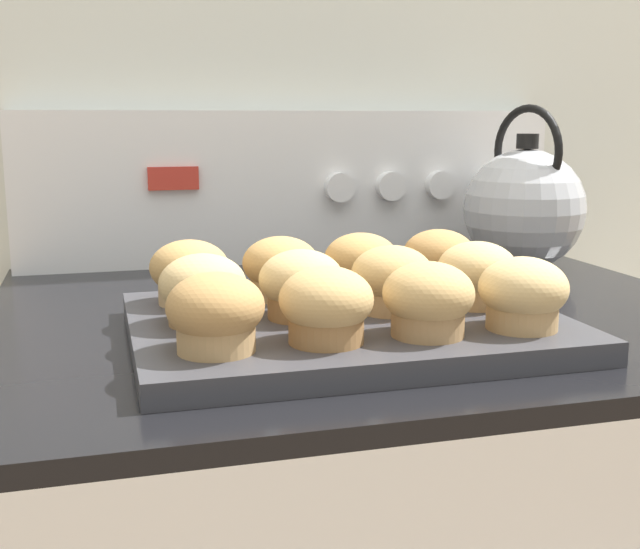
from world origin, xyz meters
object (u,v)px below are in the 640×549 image
muffin_r0_c2 (428,300)px  tea_kettle (524,207)px  muffin_r2_c1 (281,268)px  muffin_r2_c3 (439,259)px  muffin_r0_c1 (326,306)px  muffin_r1_c1 (301,285)px  muffin_r1_c2 (392,280)px  muffin_r0_c0 (216,313)px  muffin_r0_c3 (523,294)px  muffin_r1_c3 (477,275)px  muffin_r2_c2 (361,264)px  muffin_pan (345,326)px  muffin_r2_c0 (189,272)px  muffin_r1_c0 (203,290)px

muffin_r0_c2 → tea_kettle: (0.30, 0.36, 0.03)m
muffin_r2_c1 → muffin_r2_c3: bearing=1.3°
muffin_r0_c1 → muffin_r1_c1: (0.00, 0.09, 0.00)m
muffin_r1_c2 → muffin_r2_c3: same height
muffin_r0_c0 → muffin_r1_c2: same height
muffin_r0_c2 → muffin_r2_c3: same height
muffin_r0_c0 → tea_kettle: 0.60m
muffin_r0_c3 → muffin_r1_c3: bearing=89.0°
muffin_r0_c3 → muffin_r2_c1: (-0.18, 0.18, 0.00)m
muffin_r1_c1 → muffin_r1_c3: size_ratio=1.00×
muffin_r0_c0 → muffin_r2_c2: 0.25m
muffin_r0_c1 → muffin_r2_c2: size_ratio=1.00×
muffin_pan → muffin_r0_c1: (-0.04, -0.09, 0.04)m
muffin_r0_c2 → muffin_r2_c2: (-0.00, 0.18, 0.00)m
muffin_r0_c2 → muffin_r2_c1: (-0.09, 0.18, 0.00)m
muffin_r1_c1 → tea_kettle: bearing=35.1°
muffin_pan → muffin_r2_c0: (-0.14, 0.09, 0.04)m
muffin_r0_c3 → muffin_r2_c2: 0.20m
muffin_r2_c1 → muffin_pan: bearing=-63.9°
muffin_r0_c1 → muffin_r2_c0: size_ratio=1.00×
muffin_r2_c2 → tea_kettle: 0.35m
muffin_pan → muffin_r1_c3: bearing=0.4°
muffin_r1_c1 → muffin_r1_c3: 0.18m
muffin_r2_c2 → tea_kettle: bearing=31.7°
muffin_r1_c3 → muffin_r2_c1: (-0.18, 0.09, 0.00)m
muffin_r2_c2 → muffin_r2_c0: bearing=179.9°
muffin_r0_c0 → muffin_r2_c0: size_ratio=1.00×
muffin_r2_c2 → muffin_r2_c3: size_ratio=1.00×
muffin_r1_c0 → muffin_r0_c1: bearing=-44.8°
muffin_r0_c1 → muffin_r1_c2: bearing=43.9°
muffin_r1_c3 → muffin_r0_c2: bearing=-135.1°
muffin_r0_c0 → muffin_r2_c2: (0.18, 0.18, 0.00)m
muffin_r1_c3 → muffin_r2_c3: (-0.00, 0.09, 0.00)m
muffin_r1_c2 → muffin_r1_c3: bearing=0.5°
muffin_r0_c0 → muffin_r2_c1: (0.09, 0.18, 0.00)m
muffin_r0_c0 → muffin_r1_c1: (0.09, 0.09, 0.00)m
muffin_r1_c1 → muffin_r2_c2: size_ratio=1.00×
muffin_r1_c0 → tea_kettle: (0.48, 0.27, 0.03)m
muffin_pan → muffin_r0_c1: size_ratio=5.07×
muffin_r2_c3 → muffin_r0_c1: bearing=-135.3°
muffin_r0_c1 → muffin_r1_c2: (0.09, 0.09, 0.00)m
muffin_r1_c2 → muffin_r2_c1: (-0.09, 0.09, 0.00)m
muffin_r1_c0 → muffin_r1_c3: same height
muffin_r1_c1 → muffin_r0_c3: bearing=-27.2°
muffin_r1_c1 → muffin_r1_c2: (0.09, -0.00, 0.00)m
muffin_r0_c1 → muffin_r0_c3: same height
muffin_r0_c2 → muffin_r1_c3: (0.09, 0.09, 0.00)m
muffin_r0_c1 → muffin_r0_c3: 0.18m
muffin_r2_c2 → muffin_r2_c1: bearing=-179.1°
muffin_r0_c0 → muffin_r1_c2: (0.18, 0.09, 0.00)m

